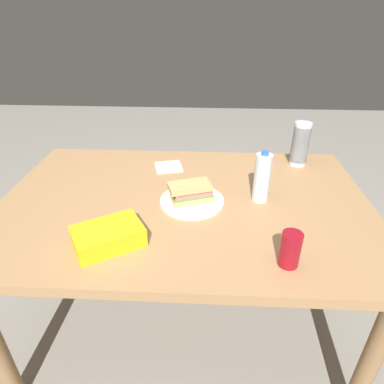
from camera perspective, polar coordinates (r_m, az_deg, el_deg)
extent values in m
plane|color=gray|center=(1.92, -1.02, -20.93)|extent=(8.00, 8.00, 0.00)
cube|color=tan|center=(1.43, -1.28, -2.08)|extent=(1.57, 1.04, 0.04)
cylinder|color=#977049|center=(2.09, 19.52, -4.83)|extent=(0.07, 0.07, 0.72)
cylinder|color=#977049|center=(2.15, -19.40, -3.68)|extent=(0.07, 0.07, 0.72)
cylinder|color=#977049|center=(1.50, 28.30, -24.29)|extent=(0.07, 0.07, 0.72)
cylinder|color=white|center=(1.40, 0.00, -1.56)|extent=(0.27, 0.27, 0.01)
cube|color=#DBB26B|center=(1.39, 0.00, -0.93)|extent=(0.19, 0.14, 0.02)
cube|color=#599E3F|center=(1.38, 0.00, -0.36)|extent=(0.18, 0.13, 0.01)
cube|color=#C6727A|center=(1.37, 0.00, 0.14)|extent=(0.17, 0.13, 0.02)
cube|color=yellow|center=(1.37, 0.00, 0.62)|extent=(0.17, 0.12, 0.01)
cube|color=#DBB26B|center=(1.35, -0.42, 0.98)|extent=(0.19, 0.14, 0.02)
cylinder|color=maroon|center=(1.10, 16.52, -9.42)|extent=(0.07, 0.07, 0.12)
cube|color=yellow|center=(1.19, -14.20, -7.34)|extent=(0.27, 0.25, 0.07)
cylinder|color=silver|center=(1.40, 11.95, 2.37)|extent=(0.07, 0.07, 0.21)
cylinder|color=blue|center=(1.35, 12.45, 6.56)|extent=(0.03, 0.03, 0.02)
cylinder|color=silver|center=(1.79, 17.78, 5.98)|extent=(0.08, 0.08, 0.09)
cylinder|color=silver|center=(1.79, 17.87, 6.51)|extent=(0.08, 0.08, 0.09)
cylinder|color=silver|center=(1.78, 17.96, 7.04)|extent=(0.08, 0.08, 0.09)
cylinder|color=silver|center=(1.77, 18.05, 7.57)|extent=(0.08, 0.08, 0.09)
cylinder|color=silver|center=(1.77, 18.14, 8.11)|extent=(0.08, 0.08, 0.09)
cylinder|color=silver|center=(1.76, 18.24, 8.65)|extent=(0.08, 0.08, 0.09)
cylinder|color=silver|center=(1.75, 18.33, 9.19)|extent=(0.08, 0.08, 0.09)
cylinder|color=silver|center=(1.75, 18.43, 9.74)|extent=(0.08, 0.08, 0.09)
cube|color=white|center=(1.70, -4.04, 4.35)|extent=(0.16, 0.16, 0.01)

